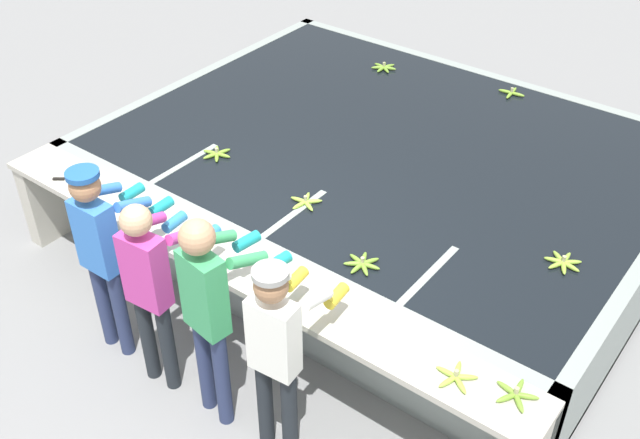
{
  "coord_description": "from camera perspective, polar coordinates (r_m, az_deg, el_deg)",
  "views": [
    {
      "loc": [
        3.14,
        -2.8,
        4.43
      ],
      "look_at": [
        0.0,
        1.31,
        0.62
      ],
      "focal_mm": 42.0,
      "sensor_mm": 36.0,
      "label": 1
    }
  ],
  "objects": [
    {
      "name": "ground_plane",
      "position": [
        6.11,
        -7.62,
        -10.55
      ],
      "size": [
        80.0,
        80.0,
        0.0
      ],
      "primitive_type": "plane",
      "color": "gray",
      "rests_on": "ground"
    },
    {
      "name": "wash_tank",
      "position": [
        7.25,
        5.11,
        2.8
      ],
      "size": [
        5.03,
        3.87,
        0.89
      ],
      "color": "gray",
      "rests_on": "ground"
    },
    {
      "name": "work_ledge",
      "position": [
        5.77,
        -6.59,
        -4.91
      ],
      "size": [
        5.03,
        0.45,
        0.89
      ],
      "color": "#B7B2A3",
      "rests_on": "ground"
    },
    {
      "name": "worker_0",
      "position": [
        5.73,
        -16.28,
        -1.86
      ],
      "size": [
        0.41,
        0.72,
        1.67
      ],
      "color": "navy",
      "rests_on": "ground"
    },
    {
      "name": "worker_1",
      "position": [
        5.39,
        -12.78,
        -4.57
      ],
      "size": [
        0.45,
        0.73,
        1.64
      ],
      "color": "#1E2328",
      "rests_on": "ground"
    },
    {
      "name": "worker_2",
      "position": [
        5.02,
        -8.43,
        -6.35
      ],
      "size": [
        0.47,
        0.74,
        1.75
      ],
      "color": "navy",
      "rests_on": "ground"
    },
    {
      "name": "worker_3",
      "position": [
        4.82,
        -3.28,
        -9.49
      ],
      "size": [
        0.45,
        0.73,
        1.61
      ],
      "color": "#1E2328",
      "rests_on": "ground"
    },
    {
      "name": "banana_bunch_floating_0",
      "position": [
        6.15,
        -1.11,
        1.36
      ],
      "size": [
        0.27,
        0.27,
        0.08
      ],
      "color": "#9EC642",
      "rests_on": "wash_tank"
    },
    {
      "name": "banana_bunch_floating_1",
      "position": [
        8.09,
        14.38,
        9.33
      ],
      "size": [
        0.28,
        0.28,
        0.08
      ],
      "color": "#7FAD33",
      "rests_on": "wash_tank"
    },
    {
      "name": "banana_bunch_floating_2",
      "position": [
        5.82,
        18.03,
        -3.12
      ],
      "size": [
        0.28,
        0.28,
        0.08
      ],
      "color": "#93BC3D",
      "rests_on": "wash_tank"
    },
    {
      "name": "banana_bunch_floating_3",
      "position": [
        6.85,
        -7.87,
        4.99
      ],
      "size": [
        0.28,
        0.28,
        0.08
      ],
      "color": "#7FAD33",
      "rests_on": "wash_tank"
    },
    {
      "name": "banana_bunch_floating_4",
      "position": [
        5.53,
        3.24,
        -3.38
      ],
      "size": [
        0.28,
        0.28,
        0.08
      ],
      "color": "#75A333",
      "rests_on": "wash_tank"
    },
    {
      "name": "banana_bunch_floating_5",
      "position": [
        8.43,
        4.89,
        11.48
      ],
      "size": [
        0.28,
        0.28,
        0.08
      ],
      "color": "#75A333",
      "rests_on": "wash_tank"
    },
    {
      "name": "banana_bunch_ledge_0",
      "position": [
        4.8,
        10.31,
        -11.71
      ],
      "size": [
        0.26,
        0.28,
        0.08
      ],
      "color": "#9EC642",
      "rests_on": "work_ledge"
    },
    {
      "name": "banana_bunch_ledge_1",
      "position": [
        4.78,
        14.69,
        -12.76
      ],
      "size": [
        0.28,
        0.27,
        0.08
      ],
      "color": "#75A333",
      "rests_on": "work_ledge"
    },
    {
      "name": "knife_0",
      "position": [
        6.23,
        -14.47,
        0.47
      ],
      "size": [
        0.35,
        0.07,
        0.02
      ],
      "color": "silver",
      "rests_on": "work_ledge"
    },
    {
      "name": "knife_1",
      "position": [
        6.81,
        -18.73,
        2.94
      ],
      "size": [
        0.3,
        0.23,
        0.02
      ],
      "color": "silver",
      "rests_on": "work_ledge"
    }
  ]
}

